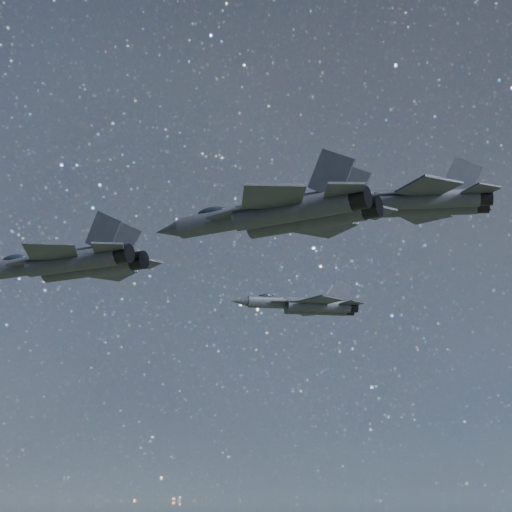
# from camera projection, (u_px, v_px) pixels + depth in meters

# --- Properties ---
(jet_lead) EXTENTS (19.67, 13.24, 4.96)m
(jet_lead) POSITION_uv_depth(u_px,v_px,m) (67.00, 263.00, 75.58)
(jet_lead) COLOR #2C2F37
(jet_left) EXTENTS (15.51, 10.46, 3.91)m
(jet_left) POSITION_uv_depth(u_px,v_px,m) (307.00, 305.00, 100.02)
(jet_left) COLOR #2C2F37
(jet_right) EXTENTS (19.99, 13.30, 5.08)m
(jet_right) POSITION_uv_depth(u_px,v_px,m) (281.00, 214.00, 65.25)
(jet_right) COLOR #2C2F37
(jet_slot) EXTENTS (16.55, 11.77, 4.21)m
(jet_slot) POSITION_uv_depth(u_px,v_px,m) (412.00, 201.00, 69.78)
(jet_slot) COLOR #2C2F37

